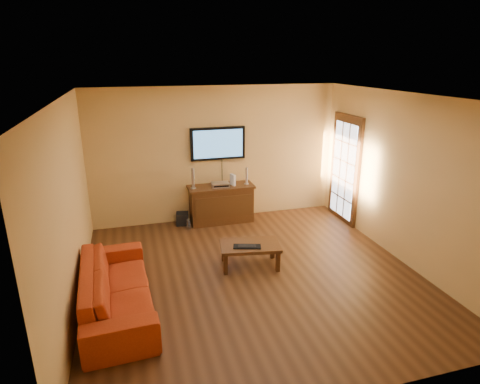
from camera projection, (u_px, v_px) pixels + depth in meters
name	position (u px, v px, depth m)	size (l,w,h in m)	color
ground_plane	(253.00, 275.00, 6.20)	(5.00, 5.00, 0.00)	#3B2210
room_walls	(242.00, 160.00, 6.23)	(5.00, 5.00, 5.00)	tan
french_door	(345.00, 170.00, 8.05)	(0.07, 1.02, 2.22)	#3C210D
media_console	(221.00, 204.00, 8.13)	(1.32, 0.50, 0.76)	#3C210D
television	(218.00, 143.00, 7.94)	(1.10, 0.08, 0.65)	black
coffee_table	(250.00, 247.00, 6.38)	(1.02, 0.71, 0.39)	#3C210D
sofa	(116.00, 281.00, 5.23)	(2.19, 0.64, 0.86)	#A63312
speaker_left	(193.00, 179.00, 7.80)	(0.11, 0.11, 0.40)	silver
speaker_right	(247.00, 177.00, 8.08)	(0.09, 0.09, 0.35)	silver
av_receiver	(220.00, 185.00, 7.96)	(0.35, 0.25, 0.08)	silver
game_console	(233.00, 180.00, 8.02)	(0.05, 0.16, 0.23)	white
subwoofer	(182.00, 219.00, 8.07)	(0.24, 0.24, 0.24)	black
bottle	(188.00, 224.00, 7.83)	(0.08, 0.08, 0.22)	white
keyboard	(247.00, 246.00, 6.25)	(0.46, 0.28, 0.03)	black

